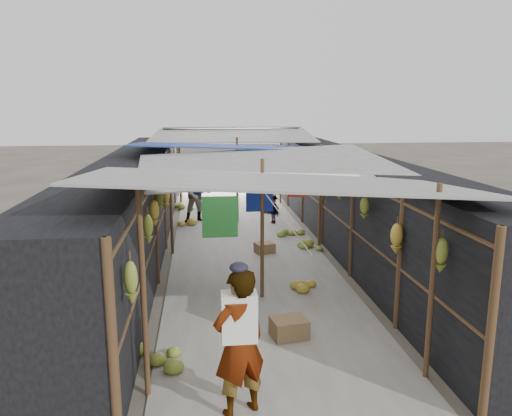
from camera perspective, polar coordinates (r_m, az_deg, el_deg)
name	(u,v)px	position (r m, az deg, el deg)	size (l,w,h in m)	color
ground	(291,386)	(6.80, 4.02, -19.62)	(80.00, 80.00, 0.00)	#6B6356
aisle_slab	(245,246)	(12.75, -1.26, -4.32)	(3.60, 16.00, 0.02)	#9E998E
stall_left	(135,204)	(12.54, -13.67, 0.43)	(1.40, 15.00, 2.30)	black
stall_right	(350,200)	(13.00, 10.66, 0.96)	(1.40, 15.00, 2.30)	black
crate_near	(265,248)	(12.09, 0.99, -4.61)	(0.44, 0.35, 0.26)	olive
crate_mid	(289,328)	(7.90, 3.81, -13.58)	(0.53, 0.43, 0.32)	olive
crate_back	(206,204)	(17.48, -5.71, 0.46)	(0.43, 0.35, 0.27)	olive
black_basin	(270,210)	(16.65, 1.62, -0.22)	(0.59, 0.59, 0.18)	black
vendor_elderly	(239,343)	(5.85, -1.91, -15.17)	(0.65, 0.42, 1.77)	silver
shopper_blue	(198,194)	(15.21, -6.70, 1.63)	(0.86, 0.67, 1.77)	navy
vendor_seated	(273,209)	(14.99, 1.90, -0.16)	(0.58, 0.33, 0.89)	#544F49
market_canopy	(245,150)	(12.61, -1.31, 6.61)	(5.62, 15.20, 2.77)	brown
hanging_bananas	(246,183)	(12.35, -1.19, 2.93)	(3.95, 14.19, 0.84)	olive
floor_bananas	(232,241)	(12.59, -2.72, -3.82)	(3.93, 11.18, 0.35)	#AE8D2C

